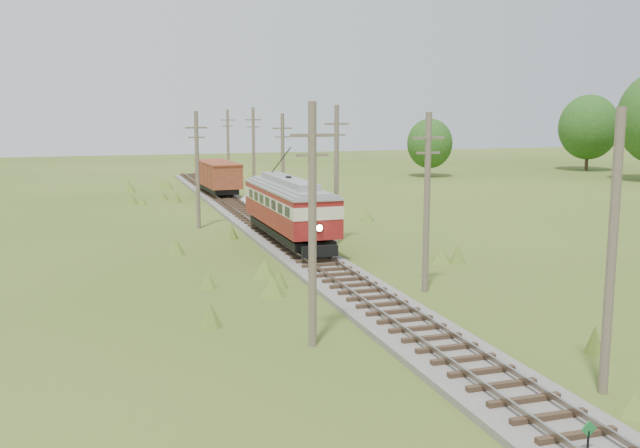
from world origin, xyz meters
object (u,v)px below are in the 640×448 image
object	(u,v)px
gravel_pile	(255,197)
gondola	(218,176)
switch_marker	(588,437)
streetcar	(289,205)

from	to	relation	value
gravel_pile	gondola	bearing A→B (deg)	115.46
gondola	switch_marker	bearing A→B (deg)	-93.12
switch_marker	gravel_pile	size ratio (longest dim) A/B	0.29
switch_marker	streetcar	bearing A→B (deg)	89.61
switch_marker	gravel_pile	bearing A→B (deg)	86.93
gondola	streetcar	bearing A→B (deg)	-92.92
streetcar	gravel_pile	xyz separation A→B (m)	(2.55, 21.82, -2.10)
gravel_pile	switch_marker	bearing A→B (deg)	-93.07
switch_marker	gravel_pile	world-z (taller)	gravel_pile
switch_marker	streetcar	xyz separation A→B (m)	(0.20, 29.50, 2.07)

